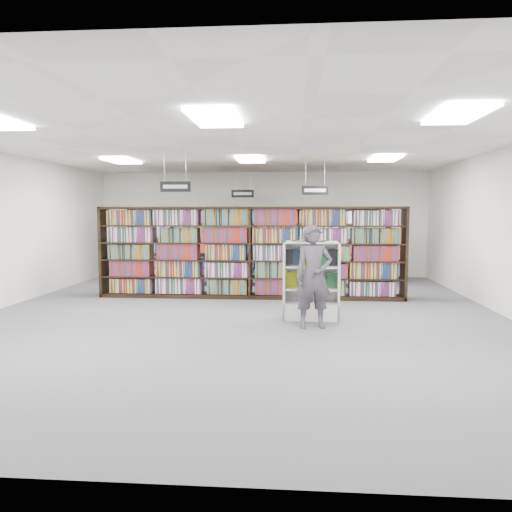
# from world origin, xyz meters

# --- Properties ---
(floor) EXTENTS (12.00, 12.00, 0.00)m
(floor) POSITION_xyz_m (0.00, 0.00, 0.00)
(floor) COLOR #48484C
(floor) RESTS_ON ground
(ceiling) EXTENTS (10.00, 12.00, 0.10)m
(ceiling) POSITION_xyz_m (0.00, 0.00, 3.20)
(ceiling) COLOR white
(ceiling) RESTS_ON wall_back
(wall_back) EXTENTS (10.00, 0.10, 3.20)m
(wall_back) POSITION_xyz_m (0.00, 6.00, 1.60)
(wall_back) COLOR white
(wall_back) RESTS_ON ground
(wall_front) EXTENTS (10.00, 0.10, 3.20)m
(wall_front) POSITION_xyz_m (0.00, -6.00, 1.60)
(wall_front) COLOR white
(wall_front) RESTS_ON ground
(bookshelf_row_near) EXTENTS (7.00, 0.60, 2.10)m
(bookshelf_row_near) POSITION_xyz_m (0.00, 2.00, 1.05)
(bookshelf_row_near) COLOR black
(bookshelf_row_near) RESTS_ON floor
(bookshelf_row_mid) EXTENTS (7.00, 0.60, 2.10)m
(bookshelf_row_mid) POSITION_xyz_m (0.00, 4.00, 1.05)
(bookshelf_row_mid) COLOR black
(bookshelf_row_mid) RESTS_ON floor
(bookshelf_row_far) EXTENTS (7.00, 0.60, 2.10)m
(bookshelf_row_far) POSITION_xyz_m (0.00, 5.70, 1.05)
(bookshelf_row_far) COLOR black
(bookshelf_row_far) RESTS_ON floor
(aisle_sign_left) EXTENTS (0.65, 0.02, 0.80)m
(aisle_sign_left) POSITION_xyz_m (-1.50, 1.00, 2.53)
(aisle_sign_left) COLOR #B2B2B7
(aisle_sign_left) RESTS_ON ceiling
(aisle_sign_right) EXTENTS (0.65, 0.02, 0.80)m
(aisle_sign_right) POSITION_xyz_m (1.50, 3.00, 2.53)
(aisle_sign_right) COLOR #B2B2B7
(aisle_sign_right) RESTS_ON ceiling
(aisle_sign_center) EXTENTS (0.65, 0.02, 0.80)m
(aisle_sign_center) POSITION_xyz_m (-0.50, 5.00, 2.53)
(aisle_sign_center) COLOR #B2B2B7
(aisle_sign_center) RESTS_ON ceiling
(troffer_front_center) EXTENTS (0.60, 1.20, 0.04)m
(troffer_front_center) POSITION_xyz_m (0.00, -3.00, 3.16)
(troffer_front_center) COLOR white
(troffer_front_center) RESTS_ON ceiling
(troffer_front_right) EXTENTS (0.60, 1.20, 0.04)m
(troffer_front_right) POSITION_xyz_m (3.00, -3.00, 3.16)
(troffer_front_right) COLOR white
(troffer_front_right) RESTS_ON ceiling
(troffer_back_left) EXTENTS (0.60, 1.20, 0.04)m
(troffer_back_left) POSITION_xyz_m (-3.00, 2.00, 3.16)
(troffer_back_left) COLOR white
(troffer_back_left) RESTS_ON ceiling
(troffer_back_center) EXTENTS (0.60, 1.20, 0.04)m
(troffer_back_center) POSITION_xyz_m (0.00, 2.00, 3.16)
(troffer_back_center) COLOR white
(troffer_back_center) RESTS_ON ceiling
(troffer_back_right) EXTENTS (0.60, 1.20, 0.04)m
(troffer_back_right) POSITION_xyz_m (3.00, 2.00, 3.16)
(troffer_back_right) COLOR white
(troffer_back_right) RESTS_ON ceiling
(endcap_display) EXTENTS (1.04, 0.55, 1.44)m
(endcap_display) POSITION_xyz_m (1.33, -0.19, 0.49)
(endcap_display) COLOR white
(endcap_display) RESTS_ON floor
(open_book) EXTENTS (0.69, 0.52, 0.13)m
(open_book) POSITION_xyz_m (1.29, -0.18, 1.47)
(open_book) COLOR black
(open_book) RESTS_ON endcap_display
(shopper) EXTENTS (0.72, 0.55, 1.76)m
(shopper) POSITION_xyz_m (1.34, -0.95, 0.88)
(shopper) COLOR #443E47
(shopper) RESTS_ON floor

